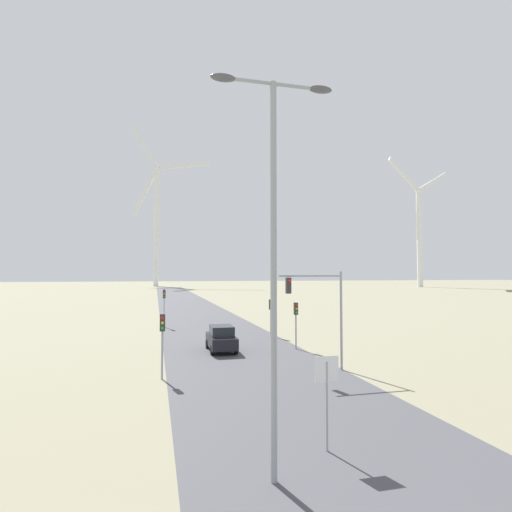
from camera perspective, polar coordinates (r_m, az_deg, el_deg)
name	(u,v)px	position (r m, az deg, el deg)	size (l,w,h in m)	color
road_surface	(201,318)	(51.33, -7.91, -8.74)	(10.00, 240.00, 0.01)	#47474C
streetlamp	(273,228)	(10.96, 2.52, 3.97)	(3.53, 0.32, 10.94)	#93999E
stop_sign_near	(327,384)	(13.39, 10.08, -17.62)	(0.81, 0.07, 2.95)	#93999E
traffic_light_post_near_left	(162,331)	(22.03, -13.23, -10.42)	(0.28, 0.34, 3.42)	#93999E
traffic_light_post_near_right	(296,315)	(29.96, 5.73, -8.36)	(0.28, 0.34, 3.42)	#93999E
traffic_light_post_mid_left	(164,300)	(43.06, -12.99, -6.08)	(0.28, 0.33, 3.90)	#93999E
traffic_light_post_mid_right	(271,309)	(35.80, 2.12, -7.60)	(0.28, 0.34, 3.27)	#93999E
traffic_light_mast_overhead	(320,300)	(23.31, 9.09, -6.29)	(3.87, 0.35, 5.69)	#93999E
car_approaching	(221,338)	(29.36, -4.97, -11.64)	(1.88, 4.13, 1.83)	black
wind_turbine_left	(157,213)	(187.09, -14.01, 6.05)	(35.61, 15.34, 74.82)	white
wind_turbine_center	(419,226)	(183.21, 22.28, 4.01)	(35.94, 10.64, 53.05)	white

